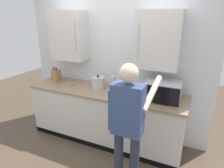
% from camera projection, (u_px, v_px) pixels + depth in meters
% --- Properties ---
extents(ground_plane, '(9.38, 9.38, 0.00)m').
position_uv_depth(ground_plane, '(84.00, 164.00, 2.89)').
color(ground_plane, '#4C3D2D').
extents(back_wall_tiled, '(3.28, 0.44, 2.82)m').
position_uv_depth(back_wall_tiled, '(113.00, 51.00, 3.29)').
color(back_wall_tiled, silver).
rests_on(back_wall_tiled, ground_plane).
extents(counter_unit, '(2.61, 0.70, 0.91)m').
position_uv_depth(counter_unit, '(105.00, 115.00, 3.35)').
color(counter_unit, beige).
rests_on(counter_unit, ground_plane).
extents(microwave_oven, '(0.50, 0.44, 0.27)m').
position_uv_depth(microwave_oven, '(162.00, 90.00, 2.84)').
color(microwave_oven, '#B7BABF').
rests_on(microwave_oven, counter_unit).
extents(wooden_spoon, '(0.21, 0.19, 0.02)m').
position_uv_depth(wooden_spoon, '(77.00, 86.00, 3.40)').
color(wooden_spoon, tan).
rests_on(wooden_spoon, counter_unit).
extents(fruit_bowl, '(0.24, 0.24, 0.10)m').
position_uv_depth(fruit_bowl, '(130.00, 91.00, 3.06)').
color(fruit_bowl, beige).
rests_on(fruit_bowl, counter_unit).
extents(knife_block, '(0.11, 0.15, 0.27)m').
position_uv_depth(knife_block, '(56.00, 76.00, 3.62)').
color(knife_block, '#A37547').
rests_on(knife_block, counter_unit).
extents(thermos_flask, '(0.08, 0.08, 0.24)m').
position_uv_depth(thermos_flask, '(113.00, 83.00, 3.17)').
color(thermos_flask, '#B7BABF').
rests_on(thermos_flask, counter_unit).
extents(stock_pot, '(0.32, 0.23, 0.22)m').
position_uv_depth(stock_pot, '(98.00, 82.00, 3.29)').
color(stock_pot, '#B7BABF').
rests_on(stock_pot, counter_unit).
extents(person_figure, '(0.48, 0.68, 1.62)m').
position_uv_depth(person_figure, '(128.00, 121.00, 2.17)').
color(person_figure, '#282D3D').
rests_on(person_figure, ground_plane).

